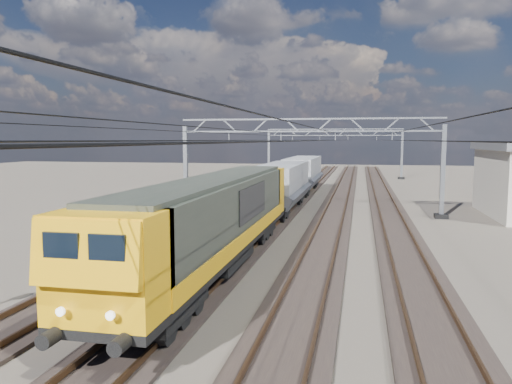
% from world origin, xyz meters
% --- Properties ---
extents(ground, '(160.00, 160.00, 0.00)m').
position_xyz_m(ground, '(0.00, 0.00, 0.00)').
color(ground, '#28241E').
rests_on(ground, ground).
extents(track_outer_west, '(2.60, 140.00, 0.30)m').
position_xyz_m(track_outer_west, '(-6.00, 0.00, 0.07)').
color(track_outer_west, black).
rests_on(track_outer_west, ground).
extents(track_loco, '(2.60, 140.00, 0.30)m').
position_xyz_m(track_loco, '(-2.00, 0.00, 0.07)').
color(track_loco, black).
rests_on(track_loco, ground).
extents(track_inner_east, '(2.60, 140.00, 0.30)m').
position_xyz_m(track_inner_east, '(2.00, 0.00, 0.07)').
color(track_inner_east, black).
rests_on(track_inner_east, ground).
extents(track_outer_east, '(2.60, 140.00, 0.30)m').
position_xyz_m(track_outer_east, '(6.00, 0.00, 0.07)').
color(track_outer_east, black).
rests_on(track_outer_east, ground).
extents(catenary_gantry_mid, '(19.90, 0.90, 7.11)m').
position_xyz_m(catenary_gantry_mid, '(0.00, 4.00, 3.91)').
color(catenary_gantry_mid, gray).
rests_on(catenary_gantry_mid, ground).
extents(catenary_gantry_far, '(19.90, 0.90, 7.11)m').
position_xyz_m(catenary_gantry_far, '(0.00, 40.00, 3.91)').
color(catenary_gantry_far, gray).
rests_on(catenary_gantry_far, ground).
extents(overhead_wires, '(12.03, 140.00, 0.53)m').
position_xyz_m(overhead_wires, '(0.00, 8.00, 5.75)').
color(overhead_wires, black).
rests_on(overhead_wires, ground).
extents(locomotive, '(2.76, 21.10, 3.62)m').
position_xyz_m(locomotive, '(-2.00, -13.09, 2.33)').
color(locomotive, black).
rests_on(locomotive, ground).
extents(hopper_wagon_lead, '(3.38, 13.00, 3.25)m').
position_xyz_m(hopper_wagon_lead, '(-2.00, 4.61, 2.23)').
color(hopper_wagon_lead, black).
rests_on(hopper_wagon_lead, ground).
extents(hopper_wagon_mid, '(3.38, 13.00, 3.25)m').
position_xyz_m(hopper_wagon_mid, '(-2.00, 18.81, 2.23)').
color(hopper_wagon_mid, black).
rests_on(hopper_wagon_mid, ground).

